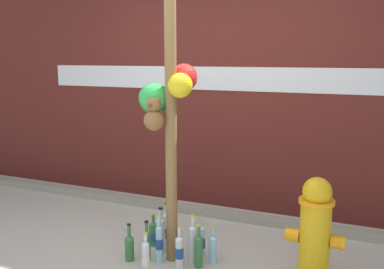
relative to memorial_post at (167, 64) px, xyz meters
The scene contains 17 objects.
building_wall 1.49m from the memorial_post, 94.51° to the left, with size 10.00×0.21×3.10m.
curb_strip 1.89m from the memorial_post, 96.42° to the left, with size 8.00×0.12×0.08m, color gray.
memorial_post is the anchor object (origin of this frame).
fire_hydrant 1.68m from the memorial_post, ahead, with size 0.43×0.26×0.80m.
bottle_0 1.49m from the memorial_post, 143.65° to the right, with size 0.06×0.06×0.34m.
bottle_1 1.48m from the memorial_post, 40.53° to the right, with size 0.07×0.07×0.36m.
bottle_2 1.50m from the memorial_post, 32.19° to the left, with size 0.07×0.07×0.35m.
bottle_3 1.45m from the memorial_post, ahead, with size 0.07×0.07×0.41m.
bottle_4 1.49m from the memorial_post, 120.26° to the left, with size 0.08×0.08×0.39m.
bottle_5 1.45m from the memorial_post, 112.61° to the right, with size 0.06×0.06×0.41m.
bottle_6 1.51m from the memorial_post, 100.36° to the right, with size 0.06×0.06×0.33m.
bottle_7 1.46m from the memorial_post, 147.35° to the left, with size 0.08×0.08×0.40m.
bottle_8 1.53m from the memorial_post, ahead, with size 0.06×0.06×0.32m.
bottle_9 1.53m from the memorial_post, 149.74° to the right, with size 0.08×0.08×0.32m.
bottle_10 1.49m from the memorial_post, ahead, with size 0.07×0.07×0.36m.
bottle_11 1.53m from the memorial_post, 144.79° to the left, with size 0.08×0.08×0.30m.
litter_1 1.77m from the memorial_post, 149.63° to the left, with size 0.08×0.08×0.01m, color #8C99B2.
Camera 1 is at (1.64, -2.72, 1.67)m, focal length 40.67 mm.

